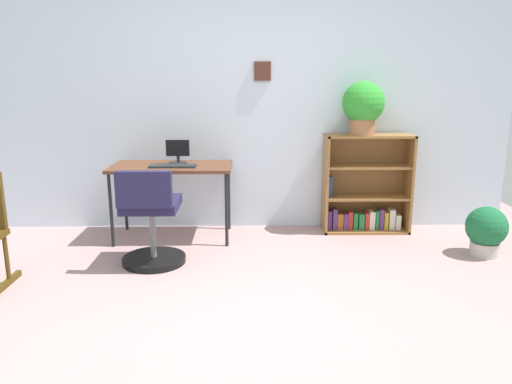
{
  "coord_description": "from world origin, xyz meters",
  "views": [
    {
      "loc": [
        -0.01,
        -2.73,
        1.5
      ],
      "look_at": [
        0.05,
        1.19,
        0.57
      ],
      "focal_mm": 34.11,
      "sensor_mm": 36.0,
      "label": 1
    }
  ],
  "objects_px": {
    "desk": "(172,171)",
    "keyboard": "(173,166)",
    "potted_plant_on_shelf": "(363,105)",
    "office_chair": "(151,222)",
    "potted_plant_floor": "(486,230)",
    "monitor": "(178,153)",
    "bookshelf_low": "(365,189)"
  },
  "relations": [
    {
      "from": "desk",
      "to": "keyboard",
      "type": "relative_size",
      "value": 2.64
    },
    {
      "from": "desk",
      "to": "potted_plant_on_shelf",
      "type": "bearing_deg",
      "value": 5.07
    },
    {
      "from": "desk",
      "to": "office_chair",
      "type": "xyz_separation_m",
      "value": [
        -0.07,
        -0.71,
        -0.29
      ]
    },
    {
      "from": "desk",
      "to": "potted_plant_on_shelf",
      "type": "distance_m",
      "value": 1.9
    },
    {
      "from": "desk",
      "to": "potted_plant_floor",
      "type": "distance_m",
      "value": 2.83
    },
    {
      "from": "desk",
      "to": "monitor",
      "type": "relative_size",
      "value": 4.97
    },
    {
      "from": "potted_plant_on_shelf",
      "to": "potted_plant_floor",
      "type": "distance_m",
      "value": 1.55
    },
    {
      "from": "potted_plant_floor",
      "to": "desk",
      "type": "bearing_deg",
      "value": 169.04
    },
    {
      "from": "monitor",
      "to": "potted_plant_floor",
      "type": "bearing_deg",
      "value": -12.95
    },
    {
      "from": "monitor",
      "to": "bookshelf_low",
      "type": "xyz_separation_m",
      "value": [
        1.82,
        0.13,
        -0.39
      ]
    },
    {
      "from": "keyboard",
      "to": "potted_plant_on_shelf",
      "type": "bearing_deg",
      "value": 8.45
    },
    {
      "from": "office_chair",
      "to": "bookshelf_low",
      "type": "relative_size",
      "value": 0.85
    },
    {
      "from": "monitor",
      "to": "bookshelf_low",
      "type": "distance_m",
      "value": 1.87
    },
    {
      "from": "desk",
      "to": "monitor",
      "type": "height_order",
      "value": "monitor"
    },
    {
      "from": "office_chair",
      "to": "potted_plant_floor",
      "type": "height_order",
      "value": "office_chair"
    },
    {
      "from": "bookshelf_low",
      "to": "keyboard",
      "type": "bearing_deg",
      "value": -170.15
    },
    {
      "from": "bookshelf_low",
      "to": "potted_plant_floor",
      "type": "distance_m",
      "value": 1.17
    },
    {
      "from": "bookshelf_low",
      "to": "potted_plant_floor",
      "type": "bearing_deg",
      "value": -40.56
    },
    {
      "from": "monitor",
      "to": "potted_plant_on_shelf",
      "type": "distance_m",
      "value": 1.81
    },
    {
      "from": "bookshelf_low",
      "to": "potted_plant_on_shelf",
      "type": "bearing_deg",
      "value": -141.75
    },
    {
      "from": "office_chair",
      "to": "potted_plant_on_shelf",
      "type": "distance_m",
      "value": 2.24
    },
    {
      "from": "keyboard",
      "to": "bookshelf_low",
      "type": "bearing_deg",
      "value": 9.85
    },
    {
      "from": "desk",
      "to": "monitor",
      "type": "distance_m",
      "value": 0.19
    },
    {
      "from": "monitor",
      "to": "keyboard",
      "type": "bearing_deg",
      "value": -96.91
    },
    {
      "from": "monitor",
      "to": "potted_plant_on_shelf",
      "type": "bearing_deg",
      "value": 2.34
    },
    {
      "from": "desk",
      "to": "potted_plant_floor",
      "type": "bearing_deg",
      "value": -10.96
    },
    {
      "from": "desk",
      "to": "keyboard",
      "type": "distance_m",
      "value": 0.12
    },
    {
      "from": "keyboard",
      "to": "bookshelf_low",
      "type": "xyz_separation_m",
      "value": [
        1.85,
        0.32,
        -0.29
      ]
    },
    {
      "from": "monitor",
      "to": "potted_plant_on_shelf",
      "type": "xyz_separation_m",
      "value": [
        1.75,
        0.07,
        0.44
      ]
    },
    {
      "from": "monitor",
      "to": "potted_plant_floor",
      "type": "xyz_separation_m",
      "value": [
        2.7,
        -0.62,
        -0.58
      ]
    },
    {
      "from": "potted_plant_floor",
      "to": "monitor",
      "type": "bearing_deg",
      "value": 167.05
    },
    {
      "from": "keyboard",
      "to": "potted_plant_floor",
      "type": "height_order",
      "value": "keyboard"
    }
  ]
}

